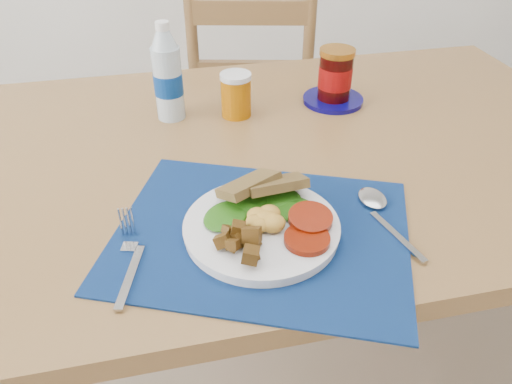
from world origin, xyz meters
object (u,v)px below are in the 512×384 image
at_px(chair_far, 252,94).
at_px(breakfast_plate, 259,225).
at_px(water_bottle, 168,77).
at_px(juice_glass, 236,96).
at_px(jam_on_saucer, 335,79).

relative_size(chair_far, breakfast_plate, 4.46).
xyz_separation_m(water_bottle, juice_glass, (0.14, -0.02, -0.05)).
distance_m(breakfast_plate, jam_on_saucer, 0.52).
xyz_separation_m(breakfast_plate, juice_glass, (0.04, 0.42, 0.03)).
distance_m(water_bottle, juice_glass, 0.15).
height_order(juice_glass, jam_on_saucer, jam_on_saucer).
bearing_deg(chair_far, jam_on_saucer, 113.73).
bearing_deg(breakfast_plate, water_bottle, 83.43).
bearing_deg(breakfast_plate, juice_glass, 64.75).
bearing_deg(chair_far, breakfast_plate, 91.97).
bearing_deg(breakfast_plate, chair_far, 59.22).
distance_m(chair_far, water_bottle, 0.64).
bearing_deg(juice_glass, jam_on_saucer, 4.31).
distance_m(breakfast_plate, juice_glass, 0.42).
bearing_deg(jam_on_saucer, breakfast_plate, -122.59).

